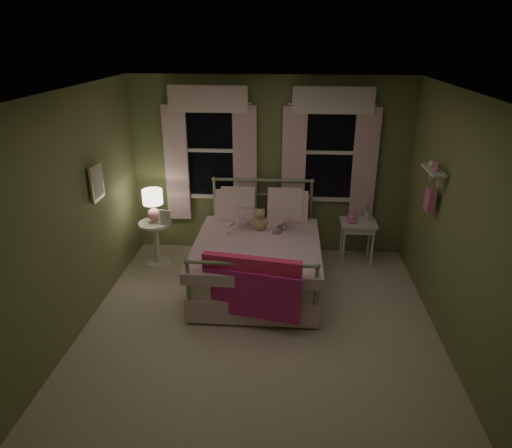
# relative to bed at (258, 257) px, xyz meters

# --- Properties ---
(room_shell) EXTENTS (4.20, 4.20, 4.20)m
(room_shell) POSITION_rel_bed_xyz_m (0.09, -1.03, 0.92)
(room_shell) COLOR beige
(room_shell) RESTS_ON ground
(bed) EXTENTS (1.58, 2.04, 1.18)m
(bed) POSITION_rel_bed_xyz_m (0.00, 0.00, 0.00)
(bed) COLOR white
(bed) RESTS_ON ground
(pink_throw) EXTENTS (1.10, 0.33, 0.71)m
(pink_throw) POSITION_rel_bed_xyz_m (-0.00, -1.03, 0.23)
(pink_throw) COLOR #FF3175
(pink_throw) RESTS_ON bed
(child_left) EXTENTS (0.33, 0.27, 0.80)m
(child_left) POSITION_rel_bed_xyz_m (-0.28, 0.42, 0.58)
(child_left) COLOR #F7D1DD
(child_left) RESTS_ON bed
(child_right) EXTENTS (0.36, 0.31, 0.64)m
(child_right) POSITION_rel_bed_xyz_m (0.28, 0.42, 0.51)
(child_right) COLOR #F7D1DD
(child_right) RESTS_ON bed
(book_left) EXTENTS (0.21, 0.13, 0.26)m
(book_left) POSITION_rel_bed_xyz_m (-0.28, 0.17, 0.58)
(book_left) COLOR beige
(book_left) RESTS_ON child_left
(book_right) EXTENTS (0.21, 0.15, 0.26)m
(book_right) POSITION_rel_bed_xyz_m (0.28, 0.17, 0.54)
(book_right) COLOR beige
(book_right) RESTS_ON child_right
(teddy_bear) EXTENTS (0.24, 0.20, 0.32)m
(teddy_bear) POSITION_rel_bed_xyz_m (-0.00, 0.26, 0.41)
(teddy_bear) COLOR tan
(teddy_bear) RESTS_ON bed
(nightstand_left) EXTENTS (0.46, 0.46, 0.65)m
(nightstand_left) POSITION_rel_bed_xyz_m (-1.49, 0.44, 0.03)
(nightstand_left) COLOR white
(nightstand_left) RESTS_ON ground
(table_lamp) EXTENTS (0.28, 0.28, 0.45)m
(table_lamp) POSITION_rel_bed_xyz_m (-1.49, 0.44, 0.57)
(table_lamp) COLOR pink
(table_lamp) RESTS_ON nightstand_left
(book_nightstand) EXTENTS (0.21, 0.25, 0.02)m
(book_nightstand) POSITION_rel_bed_xyz_m (-1.39, 0.36, 0.27)
(book_nightstand) COLOR beige
(book_nightstand) RESTS_ON nightstand_left
(nightstand_right) EXTENTS (0.50, 0.40, 0.64)m
(nightstand_right) POSITION_rel_bed_xyz_m (1.38, 0.69, 0.17)
(nightstand_right) COLOR white
(nightstand_right) RESTS_ON ground
(pink_toy) EXTENTS (0.14, 0.18, 0.14)m
(pink_toy) POSITION_rel_bed_xyz_m (1.28, 0.68, 0.32)
(pink_toy) COLOR pink
(pink_toy) RESTS_ON nightstand_right
(bud_vase) EXTENTS (0.06, 0.06, 0.28)m
(bud_vase) POSITION_rel_bed_xyz_m (1.50, 0.74, 0.41)
(bud_vase) COLOR white
(bud_vase) RESTS_ON nightstand_right
(window_left) EXTENTS (1.34, 0.13, 1.96)m
(window_left) POSITION_rel_bed_xyz_m (-0.76, 1.00, 1.24)
(window_left) COLOR black
(window_left) RESTS_ON room_shell
(window_right) EXTENTS (1.34, 0.13, 1.96)m
(window_right) POSITION_rel_bed_xyz_m (0.94, 1.00, 1.24)
(window_right) COLOR black
(window_right) RESTS_ON room_shell
(wall_shelf) EXTENTS (0.15, 0.50, 0.60)m
(wall_shelf) POSITION_rel_bed_xyz_m (1.99, -0.33, 1.14)
(wall_shelf) COLOR white
(wall_shelf) RESTS_ON room_shell
(framed_picture) EXTENTS (0.03, 0.32, 0.42)m
(framed_picture) POSITION_rel_bed_xyz_m (-1.86, -0.43, 1.12)
(framed_picture) COLOR beige
(framed_picture) RESTS_ON room_shell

